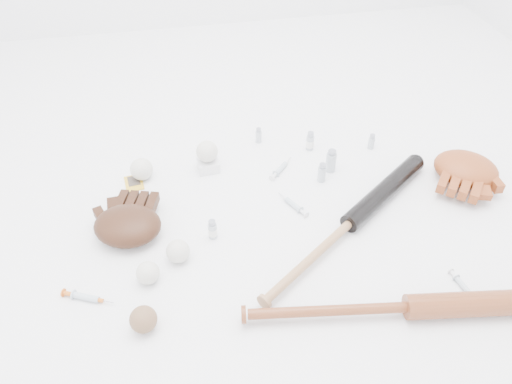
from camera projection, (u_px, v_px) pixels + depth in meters
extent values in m
plane|color=white|center=(268.00, 213.00, 1.61)|extent=(3.00, 3.00, 0.00)
cube|color=gold|center=(134.00, 183.00, 1.72)|extent=(0.07, 0.09, 0.00)
cube|color=white|center=(208.00, 165.00, 1.76)|extent=(0.08, 0.08, 0.04)
sphere|color=beige|center=(207.00, 151.00, 1.73)|extent=(0.08, 0.08, 0.08)
sphere|color=beige|center=(178.00, 251.00, 1.44)|extent=(0.07, 0.07, 0.07)
sphere|color=beige|center=(142.00, 169.00, 1.71)|extent=(0.08, 0.08, 0.08)
sphere|color=beige|center=(148.00, 273.00, 1.38)|extent=(0.07, 0.07, 0.07)
sphere|color=brown|center=(143.00, 319.00, 1.27)|extent=(0.07, 0.07, 0.07)
cylinder|color=#ABB4BB|center=(259.00, 135.00, 1.88)|extent=(0.02, 0.02, 0.06)
cylinder|color=#ABB4BB|center=(372.00, 141.00, 1.85)|extent=(0.02, 0.02, 0.06)
cylinder|color=#ABB4BB|center=(322.00, 172.00, 1.71)|extent=(0.03, 0.03, 0.07)
cylinder|color=#ABB4BB|center=(331.00, 161.00, 1.74)|extent=(0.04, 0.04, 0.09)
cylinder|color=#ABB4BB|center=(213.00, 229.00, 1.51)|extent=(0.03, 0.03, 0.07)
cylinder|color=#ABB4BB|center=(310.00, 141.00, 1.84)|extent=(0.03, 0.03, 0.07)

